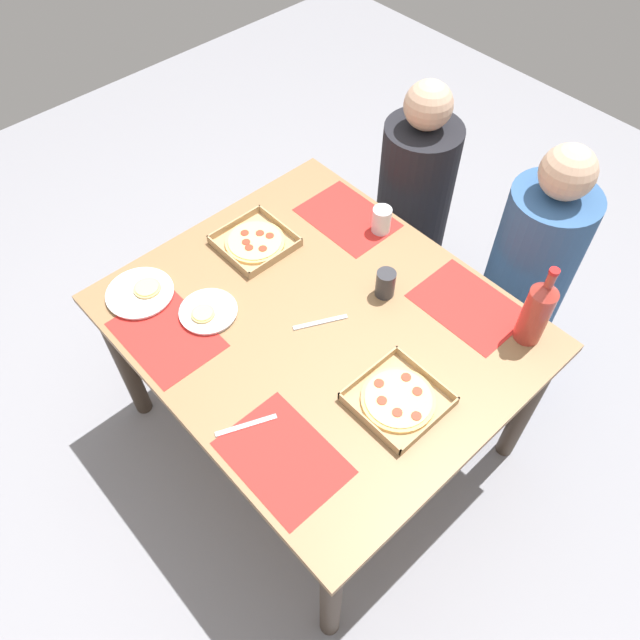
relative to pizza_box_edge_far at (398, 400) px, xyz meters
name	(u,v)px	position (x,y,z in m)	size (l,w,h in m)	color
ground_plane	(320,427)	(-0.40, 0.04, -0.78)	(6.00, 6.00, 0.00)	gray
dining_table	(320,339)	(-0.40, 0.04, -0.12)	(1.33, 1.14, 0.77)	#3F3328
placemat_near_left	(166,335)	(-0.70, -0.38, -0.01)	(0.36, 0.26, 0.00)	red
placemat_near_right	(283,458)	(-0.10, -0.38, -0.01)	(0.36, 0.26, 0.00)	red
placemat_far_left	(347,218)	(-0.70, 0.46, -0.01)	(0.36, 0.26, 0.00)	red
placemat_far_right	(468,305)	(-0.10, 0.46, -0.01)	(0.36, 0.26, 0.00)	red
pizza_box_edge_far	(398,400)	(0.00, 0.00, 0.00)	(0.26, 0.26, 0.04)	tan
pizza_box_corner_left	(255,242)	(-0.82, 0.10, 0.00)	(0.25, 0.25, 0.04)	tan
plate_far_right	(208,312)	(-0.67, -0.23, 0.00)	(0.20, 0.20, 0.03)	white
plate_middle	(141,293)	(-0.90, -0.35, 0.00)	(0.24, 0.24, 0.03)	white
soda_bottle	(537,311)	(0.12, 0.50, 0.12)	(0.09, 0.09, 0.32)	#B2382D
cup_red	(382,220)	(-0.56, 0.50, 0.04)	(0.07, 0.07, 0.10)	silver
cup_dark	(385,284)	(-0.33, 0.28, 0.04)	(0.07, 0.07, 0.10)	#333338
fork_by_near_right	(246,425)	(-0.25, -0.40, -0.01)	(0.19, 0.02, 0.01)	#B7B7BC
fork_by_far_right	(320,322)	(-0.39, 0.03, -0.01)	(0.19, 0.02, 0.01)	#B7B7BC
diner_left_seat	(411,215)	(-0.70, 0.87, -0.25)	(0.32, 0.32, 1.17)	black
diner_right_seat	(523,286)	(-0.10, 0.87, -0.23)	(0.32, 0.32, 1.21)	#33598C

